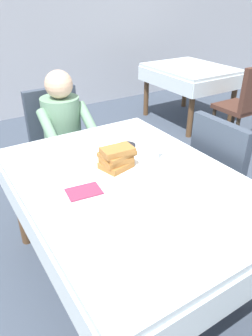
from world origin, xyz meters
name	(u,v)px	position (x,y,z in m)	size (l,w,h in m)	color
ground_plane	(129,275)	(0.00, 0.00, 0.00)	(14.00, 14.00, 0.00)	#3D4756
dining_table_main	(130,192)	(0.00, 0.00, 0.65)	(1.12, 1.52, 0.74)	silver
chair_diner	(59,138)	(0.03, 1.17, 0.53)	(0.44, 0.45, 0.93)	#384251
diner_person	(64,129)	(0.03, 1.01, 0.67)	(0.40, 0.43, 1.12)	gray
chair_right_side	(224,174)	(0.77, 0.00, 0.53)	(0.45, 0.44, 0.93)	#384251
plate_breakfast	(118,168)	(-0.01, 0.12, 0.75)	(0.28, 0.28, 0.02)	white
breakfast_stack	(117,158)	(-0.01, 0.12, 0.82)	(0.21, 0.18, 0.12)	#A36B33
cup_coffee	(153,152)	(0.24, 0.12, 0.78)	(0.11, 0.08, 0.08)	white
bowl_butter	(127,148)	(0.16, 0.29, 0.76)	(0.11, 0.11, 0.04)	black
syrup_pitcher	(66,170)	(-0.28, 0.21, 0.78)	(0.08, 0.08, 0.07)	silver
fork_left_of_plate	(89,180)	(-0.20, 0.10, 0.74)	(0.18, 0.01, 0.01)	silver
knife_right_of_plate	(147,162)	(0.18, 0.10, 0.74)	(0.20, 0.01, 0.01)	silver
spoon_near_edge	(149,201)	(-0.04, -0.23, 0.74)	(0.15, 0.01, 0.01)	silver
napkin_folded	(84,191)	(-0.27, 0.02, 0.74)	(0.17, 0.12, 0.01)	#8C2D4C
background_table_far	(190,76)	(2.21, 1.95, 0.62)	(0.92, 1.12, 0.74)	silver
background_chair_empty	(246,101)	(2.21, 1.00, 0.53)	(0.44, 0.45, 0.93)	#4C2D23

